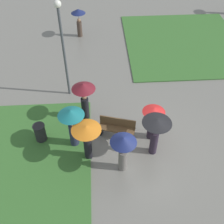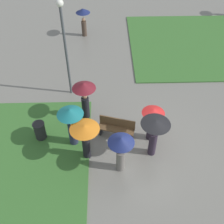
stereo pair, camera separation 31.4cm
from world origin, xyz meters
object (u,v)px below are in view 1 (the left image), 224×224
Objects in this scene: crowd_person_orange at (87,135)px; crowd_person_navy at (123,147)px; crowd_person_teal at (72,121)px; crowd_person_black at (156,129)px; lone_walker_mid_plaza at (79,17)px; trash_bin at (40,133)px; crowd_person_red at (153,118)px; park_bench at (117,127)px; lamp_post at (62,40)px; crowd_person_maroon at (84,94)px.

crowd_person_orange is 1.47m from crowd_person_navy.
crowd_person_black is at bearing -5.27° from crowd_person_teal.
crowd_person_teal is at bearing -121.92° from lone_walker_mid_plaza.
trash_bin is 4.80m from crowd_person_red.
lone_walker_mid_plaza is (-1.86, 10.55, -0.03)m from crowd_person_navy.
crowd_person_teal is (-0.59, 0.73, 0.05)m from crowd_person_orange.
crowd_person_red is at bearing -123.68° from crowd_person_black.
park_bench is 0.88× the size of lone_walker_mid_plaza.
lamp_post is (-2.22, 2.94, 2.61)m from park_bench.
park_bench is 0.83× the size of crowd_person_black.
trash_bin is at bearing -2.64° from crowd_person_maroon.
crowd_person_navy is at bearing -70.94° from park_bench.
crowd_person_teal is at bearing -90.37° from crowd_person_red.
crowd_person_orange is (-1.25, -1.16, 0.91)m from park_bench.
crowd_person_red is 0.93× the size of crowd_person_navy.
crowd_person_orange reaches higher than lone_walker_mid_plaza.
park_bench is 0.88× the size of crowd_person_navy.
crowd_person_red is 2.08m from crowd_person_navy.
crowd_person_maroon is 3.24m from crowd_person_navy.
crowd_person_teal is at bearing -41.43° from crowd_person_black.
lamp_post is 2.57m from crowd_person_maroon.
crowd_person_teal is (-3.29, -0.20, 0.24)m from crowd_person_red.
trash_bin is 4.90m from crowd_person_black.
lone_walker_mid_plaza is at bearing -102.57° from crowd_person_black.
crowd_person_orange is 1.00× the size of crowd_person_navy.
crowd_person_orange reaches higher than crowd_person_red.
crowd_person_teal is at bearing -83.52° from lamp_post.
crowd_person_black is (3.25, -0.62, 0.02)m from crowd_person_teal.
crowd_person_red is (1.46, -0.23, 0.72)m from park_bench.
park_bench is 0.88× the size of crowd_person_orange.
park_bench is at bearing -102.88° from crowd_person_red.
trash_bin is 0.46× the size of crowd_person_black.
crowd_person_red is 0.86× the size of crowd_person_teal.
crowd_person_navy is at bearing 81.37° from crowd_person_maroon.
crowd_person_teal is 9.20m from lone_walker_mid_plaza.
park_bench is 0.94× the size of crowd_person_red.
lamp_post is 4.16m from trash_bin.
park_bench is 2.04m from crowd_person_maroon.
crowd_person_teal is 1.03× the size of crowd_person_black.
crowd_person_red is 0.84× the size of crowd_person_maroon.
crowd_person_red reaches higher than park_bench.
crowd_person_black is (3.63, -4.00, -1.63)m from lamp_post.
crowd_person_black is (1.33, 0.73, 0.09)m from crowd_person_navy.
crowd_person_black reaches higher than lone_walker_mid_plaza.
crowd_person_black is (-0.04, -0.83, 0.26)m from crowd_person_red.
park_bench is at bearing -110.08° from lone_walker_mid_plaza.
lamp_post is 3.78m from crowd_person_teal.
lone_walker_mid_plaza is (-0.53, 9.93, -0.06)m from crowd_person_orange.
crowd_person_red is at bearing 9.10° from crowd_person_teal.
crowd_person_red is at bearing -1.46° from trash_bin.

